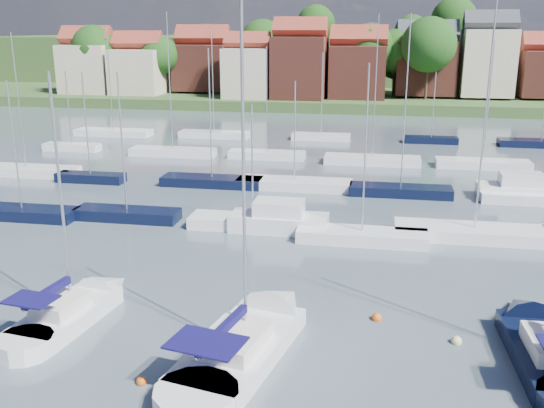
# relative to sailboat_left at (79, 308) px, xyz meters

# --- Properties ---
(ground) EXTENTS (260.00, 260.00, 0.00)m
(ground) POSITION_rel_sailboat_left_xyz_m (13.04, 34.96, -0.36)
(ground) COLOR #414D58
(ground) RESTS_ON ground
(sailboat_left) EXTENTS (3.79, 9.88, 13.19)m
(sailboat_left) POSITION_rel_sailboat_left_xyz_m (0.00, 0.00, 0.00)
(sailboat_left) COLOR silver
(sailboat_left) RESTS_ON ground
(sailboat_centre) EXTENTS (5.82, 13.05, 17.11)m
(sailboat_centre) POSITION_rel_sailboat_left_xyz_m (9.33, -0.96, -0.02)
(sailboat_centre) COLOR silver
(sailboat_centre) RESTS_ON ground
(sailboat_navy) EXTENTS (3.38, 11.19, 15.38)m
(sailboat_navy) POSITION_rel_sailboat_left_xyz_m (22.12, 0.52, -0.01)
(sailboat_navy) COLOR black
(sailboat_navy) RESTS_ON ground
(buoy_c) EXTENTS (0.44, 0.44, 0.44)m
(buoy_c) POSITION_rel_sailboat_left_xyz_m (5.45, -5.30, -0.36)
(buoy_c) COLOR #D85914
(buoy_c) RESTS_ON ground
(buoy_e) EXTENTS (0.52, 0.52, 0.52)m
(buoy_e) POSITION_rel_sailboat_left_xyz_m (14.86, 2.16, -0.36)
(buoy_e) COLOR #D85914
(buoy_e) RESTS_ON ground
(buoy_g) EXTENTS (0.50, 0.50, 0.50)m
(buoy_g) POSITION_rel_sailboat_left_xyz_m (18.52, 0.44, -0.36)
(buoy_g) COLOR beige
(buoy_g) RESTS_ON ground
(marina_field) EXTENTS (79.62, 41.41, 15.93)m
(marina_field) POSITION_rel_sailboat_left_xyz_m (14.95, 30.11, 0.07)
(marina_field) COLOR silver
(marina_field) RESTS_ON ground
(far_shore_town) EXTENTS (212.46, 90.00, 22.27)m
(far_shore_town) POSITION_rel_sailboat_left_xyz_m (15.27, 127.62, 4.24)
(far_shore_town) COLOR #3E572B
(far_shore_town) RESTS_ON ground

